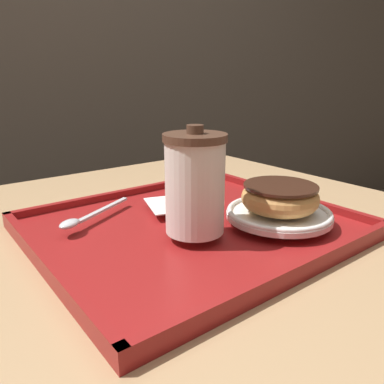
# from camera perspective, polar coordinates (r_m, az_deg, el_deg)

# --- Properties ---
(cafe_table) EXTENTS (0.93, 0.89, 0.74)m
(cafe_table) POSITION_cam_1_polar(r_m,az_deg,el_deg) (0.68, -2.36, -19.88)
(cafe_table) COLOR tan
(cafe_table) RESTS_ON ground_plane
(serving_tray) EXTENTS (0.45, 0.40, 0.02)m
(serving_tray) POSITION_cam_1_polar(r_m,az_deg,el_deg) (0.58, 0.00, -5.36)
(serving_tray) COLOR maroon
(serving_tray) RESTS_ON cafe_table
(napkin_paper) EXTENTS (0.13, 0.12, 0.00)m
(napkin_paper) POSITION_cam_1_polar(r_m,az_deg,el_deg) (0.63, -1.93, -1.71)
(napkin_paper) COLOR white
(napkin_paper) RESTS_ON serving_tray
(coffee_cup_front) EXTENTS (0.09, 0.09, 0.15)m
(coffee_cup_front) POSITION_cam_1_polar(r_m,az_deg,el_deg) (0.50, 0.44, 1.32)
(coffee_cup_front) COLOR white
(coffee_cup_front) RESTS_ON serving_tray
(plate_with_chocolate_donut) EXTENTS (0.16, 0.16, 0.01)m
(plate_with_chocolate_donut) POSITION_cam_1_polar(r_m,az_deg,el_deg) (0.58, 13.08, -3.20)
(plate_with_chocolate_donut) COLOR white
(plate_with_chocolate_donut) RESTS_ON serving_tray
(donut_chocolate_glazed) EXTENTS (0.12, 0.12, 0.04)m
(donut_chocolate_glazed) POSITION_cam_1_polar(r_m,az_deg,el_deg) (0.58, 13.25, -0.72)
(donut_chocolate_glazed) COLOR tan
(donut_chocolate_glazed) RESTS_ON plate_with_chocolate_donut
(spoon) EXTENTS (0.15, 0.09, 0.01)m
(spoon) POSITION_cam_1_polar(r_m,az_deg,el_deg) (0.58, -16.54, -3.95)
(spoon) COLOR silver
(spoon) RESTS_ON serving_tray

